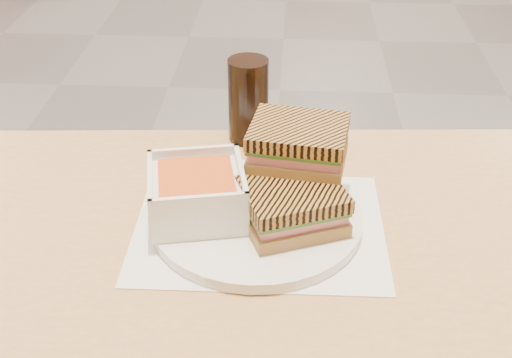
# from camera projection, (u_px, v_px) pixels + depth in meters

# --- Properties ---
(main_table) EXTENTS (1.24, 0.77, 0.75)m
(main_table) POSITION_uv_depth(u_px,v_px,m) (294.00, 335.00, 0.87)
(main_table) COLOR tan
(main_table) RESTS_ON ground
(tray_liner) EXTENTS (0.33, 0.26, 0.00)m
(tray_liner) POSITION_uv_depth(u_px,v_px,m) (259.00, 227.00, 0.88)
(tray_liner) COLOR white
(tray_liner) RESTS_ON main_table
(plate) EXTENTS (0.28, 0.28, 0.01)m
(plate) POSITION_uv_depth(u_px,v_px,m) (257.00, 219.00, 0.88)
(plate) COLOR white
(plate) RESTS_ON tray_liner
(soup_bowl) EXTENTS (0.14, 0.14, 0.07)m
(soup_bowl) POSITION_uv_depth(u_px,v_px,m) (197.00, 194.00, 0.86)
(soup_bowl) COLOR white
(soup_bowl) RESTS_ON plate
(panini_lower) EXTENTS (0.15, 0.14, 0.05)m
(panini_lower) POSITION_uv_depth(u_px,v_px,m) (293.00, 206.00, 0.84)
(panini_lower) COLOR #A77948
(panini_lower) RESTS_ON plate
(panini_upper) EXTENTS (0.14, 0.12, 0.06)m
(panini_upper) POSITION_uv_depth(u_px,v_px,m) (298.00, 144.00, 0.87)
(panini_upper) COLOR #A77948
(panini_upper) RESTS_ON panini_lower
(cola_glass) EXTENTS (0.06, 0.06, 0.14)m
(cola_glass) POSITION_uv_depth(u_px,v_px,m) (248.00, 101.00, 1.04)
(cola_glass) COLOR black
(cola_glass) RESTS_ON main_table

